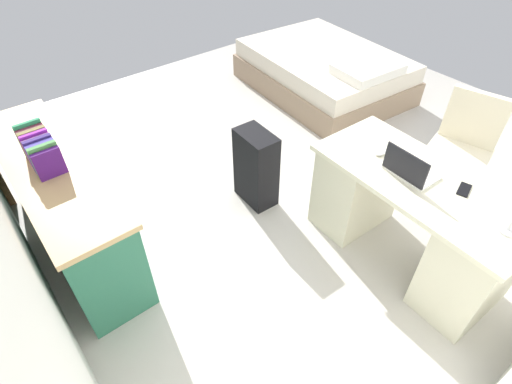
{
  "coord_description": "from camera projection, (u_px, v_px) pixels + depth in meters",
  "views": [
    {
      "loc": [
        -2.06,
        2.21,
        2.43
      ],
      "look_at": [
        -0.48,
        0.95,
        0.6
      ],
      "focal_mm": 28.3,
      "sensor_mm": 36.0,
      "label": 1
    }
  ],
  "objects": [
    {
      "name": "ground_plane",
      "position": [
        302.0,
        171.0,
        3.84
      ],
      "size": [
        5.71,
        5.71,
        0.0
      ],
      "primitive_type": "plane",
      "color": "beige"
    },
    {
      "name": "desk",
      "position": [
        410.0,
        219.0,
        2.83
      ],
      "size": [
        1.46,
        0.71,
        0.75
      ],
      "color": "beige",
      "rests_on": "ground_plane"
    },
    {
      "name": "office_chair",
      "position": [
        457.0,
        157.0,
        3.31
      ],
      "size": [
        0.56,
        0.56,
        0.94
      ],
      "color": "black",
      "rests_on": "ground_plane"
    },
    {
      "name": "credenza",
      "position": [
        65.0,
        206.0,
        2.92
      ],
      "size": [
        1.8,
        0.48,
        0.78
      ],
      "color": "#28664C",
      "rests_on": "ground_plane"
    },
    {
      "name": "bed",
      "position": [
        324.0,
        71.0,
        4.87
      ],
      "size": [
        2.01,
        1.55,
        0.58
      ],
      "color": "gray",
      "rests_on": "ground_plane"
    },
    {
      "name": "suitcase_black",
      "position": [
        256.0,
        168.0,
        3.34
      ],
      "size": [
        0.37,
        0.24,
        0.67
      ],
      "primitive_type": "cube",
      "rotation": [
        0.0,
        0.0,
        -0.04
      ],
      "color": "black",
      "rests_on": "ground_plane"
    },
    {
      "name": "laptop",
      "position": [
        409.0,
        169.0,
        2.58
      ],
      "size": [
        0.32,
        0.23,
        0.21
      ],
      "color": "silver",
      "rests_on": "desk"
    },
    {
      "name": "computer_mouse",
      "position": [
        381.0,
        152.0,
        2.78
      ],
      "size": [
        0.06,
        0.1,
        0.03
      ],
      "primitive_type": "ellipsoid",
      "rotation": [
        0.0,
        0.0,
        -0.04
      ],
      "color": "white",
      "rests_on": "desk"
    },
    {
      "name": "cell_phone_near_laptop",
      "position": [
        464.0,
        190.0,
        2.51
      ],
      "size": [
        0.1,
        0.15,
        0.01
      ],
      "primitive_type": "cube",
      "rotation": [
        0.0,
        0.0,
        0.29
      ],
      "color": "black",
      "rests_on": "desk"
    },
    {
      "name": "book_row",
      "position": [
        41.0,
        150.0,
        2.58
      ],
      "size": [
        0.35,
        0.17,
        0.24
      ],
      "color": "#421669",
      "rests_on": "credenza"
    },
    {
      "name": "figurine_small",
      "position": [
        28.0,
        134.0,
        2.82
      ],
      "size": [
        0.08,
        0.08,
        0.11
      ],
      "primitive_type": "cone",
      "color": "#4C7FBF",
      "rests_on": "credenza"
    }
  ]
}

